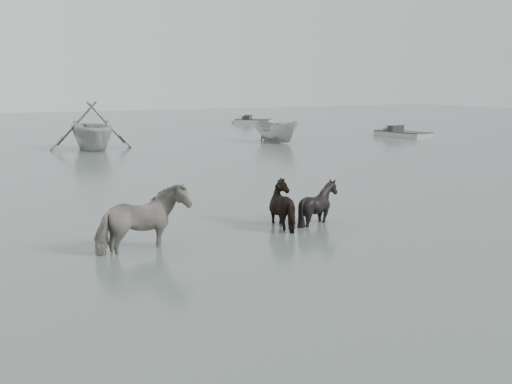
{
  "coord_description": "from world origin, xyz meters",
  "views": [
    {
      "loc": [
        -7.38,
        -12.34,
        3.64
      ],
      "look_at": [
        0.11,
        1.1,
        1.0
      ],
      "focal_mm": 45.0,
      "sensor_mm": 36.0,
      "label": 1
    }
  ],
  "objects": [
    {
      "name": "skiff_star",
      "position": [
        20.6,
        38.31,
        0.38
      ],
      "size": [
        4.26,
        4.1,
        0.75
      ],
      "primitive_type": null,
      "rotation": [
        0.0,
        0.0,
        2.4
      ],
      "color": "#AEAEA9",
      "rests_on": "ground"
    },
    {
      "name": "pony_pinto",
      "position": [
        -2.91,
        0.76,
        0.86
      ],
      "size": [
        2.17,
        1.24,
        1.73
      ],
      "primitive_type": "imported",
      "rotation": [
        0.0,
        0.0,
        1.73
      ],
      "color": "black",
      "rests_on": "ground"
    },
    {
      "name": "boat_small",
      "position": [
        12.92,
        21.5,
        0.76
      ],
      "size": [
        1.76,
        4.04,
        1.52
      ],
      "primitive_type": "imported",
      "rotation": [
        0.0,
        0.0,
        0.07
      ],
      "color": "#A7A7A2",
      "rests_on": "ground"
    },
    {
      "name": "pony_black",
      "position": [
        2.05,
        1.24,
        0.72
      ],
      "size": [
        1.64,
        1.56,
        1.44
      ],
      "primitive_type": "imported",
      "rotation": [
        0.0,
        0.0,
        1.19
      ],
      "color": "black",
      "rests_on": "ground"
    },
    {
      "name": "rowboat_trail",
      "position": [
        1.86,
        22.7,
        1.39
      ],
      "size": [
        4.94,
        5.61,
        2.78
      ],
      "primitive_type": "imported",
      "rotation": [
        0.0,
        0.0,
        3.07
      ],
      "color": "#AFB2AF",
      "rests_on": "ground"
    },
    {
      "name": "pony_dark",
      "position": [
        1.19,
        1.31,
        0.73
      ],
      "size": [
        1.54,
        1.69,
        1.45
      ],
      "primitive_type": "imported",
      "rotation": [
        0.0,
        0.0,
        1.81
      ],
      "color": "black",
      "rests_on": "ground"
    },
    {
      "name": "skiff_port",
      "position": [
        22.38,
        20.67,
        0.38
      ],
      "size": [
        2.14,
        5.55,
        0.75
      ],
      "primitive_type": null,
      "rotation": [
        0.0,
        0.0,
        1.67
      ],
      "color": "#979A97",
      "rests_on": "ground"
    },
    {
      "name": "ground",
      "position": [
        0.0,
        0.0,
        0.0
      ],
      "size": [
        140.0,
        140.0,
        0.0
      ],
      "primitive_type": "plane",
      "color": "#4A5854",
      "rests_on": "ground"
    }
  ]
}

